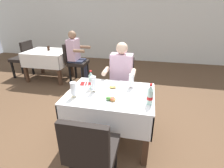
% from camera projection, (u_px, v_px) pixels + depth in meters
% --- Properties ---
extents(ground_plane, '(11.00, 11.00, 0.00)m').
position_uv_depth(ground_plane, '(107.00, 135.00, 2.59)').
color(ground_plane, brown).
extents(back_wall, '(11.00, 0.12, 2.98)m').
position_uv_depth(back_wall, '(136.00, 16.00, 5.66)').
color(back_wall, silver).
rests_on(back_wall, ground).
extents(main_dining_table, '(1.12, 0.83, 0.75)m').
position_uv_depth(main_dining_table, '(110.00, 104.00, 2.30)').
color(main_dining_table, white).
rests_on(main_dining_table, ground).
extents(chair_far_diner_seat, '(0.44, 0.50, 0.97)m').
position_uv_depth(chair_far_diner_seat, '(120.00, 82.00, 3.03)').
color(chair_far_diner_seat, black).
rests_on(chair_far_diner_seat, ground).
extents(chair_near_camera_side, '(0.44, 0.50, 0.97)m').
position_uv_depth(chair_near_camera_side, '(91.00, 151.00, 1.58)').
color(chair_near_camera_side, black).
rests_on(chair_near_camera_side, ground).
extents(seated_diner_far, '(0.50, 0.46, 1.26)m').
position_uv_depth(seated_diner_far, '(121.00, 76.00, 2.86)').
color(seated_diner_far, '#282D42').
rests_on(seated_diner_far, ground).
extents(plate_near_camera, '(0.24, 0.24, 0.06)m').
position_uv_depth(plate_near_camera, '(111.00, 100.00, 2.02)').
color(plate_near_camera, white).
rests_on(plate_near_camera, main_dining_table).
extents(plate_far_diner, '(0.25, 0.25, 0.04)m').
position_uv_depth(plate_far_diner, '(113.00, 88.00, 2.34)').
color(plate_far_diner, white).
rests_on(plate_far_diner, main_dining_table).
extents(beer_glass_left, '(0.07, 0.07, 0.21)m').
position_uv_depth(beer_glass_left, '(94.00, 84.00, 2.21)').
color(beer_glass_left, white).
rests_on(beer_glass_left, main_dining_table).
extents(beer_glass_middle, '(0.08, 0.08, 0.20)m').
position_uv_depth(beer_glass_middle, '(74.00, 89.00, 2.08)').
color(beer_glass_middle, white).
rests_on(beer_glass_middle, main_dining_table).
extents(beer_glass_right, '(0.07, 0.07, 0.20)m').
position_uv_depth(beer_glass_right, '(131.00, 81.00, 2.32)').
color(beer_glass_right, white).
rests_on(beer_glass_right, main_dining_table).
extents(cola_bottle_primary, '(0.07, 0.07, 0.26)m').
position_uv_depth(cola_bottle_primary, '(91.00, 81.00, 2.30)').
color(cola_bottle_primary, silver).
rests_on(cola_bottle_primary, main_dining_table).
extents(cola_bottle_secondary, '(0.07, 0.07, 0.25)m').
position_uv_depth(cola_bottle_secondary, '(150.00, 95.00, 1.92)').
color(cola_bottle_secondary, silver).
rests_on(cola_bottle_secondary, main_dining_table).
extents(napkin_cutlery_set, '(0.19, 0.20, 0.01)m').
position_uv_depth(napkin_cutlery_set, '(86.00, 83.00, 2.48)').
color(napkin_cutlery_set, maroon).
rests_on(napkin_cutlery_set, main_dining_table).
extents(background_dining_table, '(1.04, 0.80, 0.75)m').
position_uv_depth(background_dining_table, '(48.00, 58.00, 4.40)').
color(background_dining_table, white).
rests_on(background_dining_table, ground).
extents(background_chair_left, '(0.50, 0.44, 0.97)m').
position_uv_depth(background_chair_left, '(23.00, 57.00, 4.55)').
color(background_chair_left, black).
rests_on(background_chair_left, ground).
extents(background_chair_right, '(0.50, 0.44, 0.97)m').
position_uv_depth(background_chair_right, '(75.00, 60.00, 4.27)').
color(background_chair_right, black).
rests_on(background_chair_right, ground).
extents(background_patron, '(0.46, 0.50, 1.26)m').
position_uv_depth(background_patron, '(76.00, 54.00, 4.20)').
color(background_patron, '#282D42').
rests_on(background_patron, ground).
extents(background_table_tumbler, '(0.06, 0.06, 0.11)m').
position_uv_depth(background_table_tumbler, '(48.00, 48.00, 4.36)').
color(background_table_tumbler, black).
rests_on(background_table_tumbler, background_dining_table).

